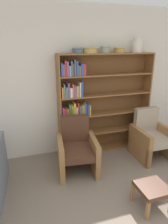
# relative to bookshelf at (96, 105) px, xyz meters

# --- Properties ---
(wall_back) EXTENTS (12.00, 0.06, 2.75)m
(wall_back) POSITION_rel_bookshelf_xyz_m (0.01, 0.18, 0.41)
(wall_back) COLOR silver
(wall_back) RESTS_ON ground
(bookshelf) EXTENTS (1.84, 0.30, 1.92)m
(bookshelf) POSITION_rel_bookshelf_xyz_m (0.00, 0.00, 0.00)
(bookshelf) COLOR brown
(bookshelf) RESTS_ON ground
(bowl_stoneware) EXTENTS (0.22, 0.22, 0.09)m
(bowl_stoneware) POSITION_rel_bookshelf_xyz_m (-0.35, -0.01, 1.01)
(bowl_stoneware) COLOR slate
(bowl_stoneware) RESTS_ON bookshelf
(bowl_brass) EXTENTS (0.29, 0.29, 0.10)m
(bowl_brass) POSITION_rel_bookshelf_xyz_m (-0.15, -0.01, 1.01)
(bowl_brass) COLOR tan
(bowl_brass) RESTS_ON bookshelf
(bowl_cream) EXTENTS (0.19, 0.19, 0.11)m
(bowl_cream) POSITION_rel_bookshelf_xyz_m (0.15, -0.01, 1.02)
(bowl_cream) COLOR gray
(bowl_cream) RESTS_ON bookshelf
(bowl_terracotta) EXTENTS (0.21, 0.21, 0.09)m
(bowl_terracotta) POSITION_rel_bookshelf_xyz_m (0.44, -0.01, 1.01)
(bowl_terracotta) COLOR tan
(bowl_terracotta) RESTS_ON bookshelf
(vase_tall) EXTENTS (0.18, 0.18, 0.28)m
(vase_tall) POSITION_rel_bookshelf_xyz_m (0.80, -0.01, 1.08)
(vase_tall) COLOR silver
(vase_tall) RESTS_ON bookshelf
(armchair_leather) EXTENTS (0.72, 0.76, 0.91)m
(armchair_leather) POSITION_rel_bookshelf_xyz_m (-0.55, -0.55, -0.58)
(armchair_leather) COLOR olive
(armchair_leather) RESTS_ON ground
(armchair_cushioned) EXTENTS (0.64, 0.68, 0.91)m
(armchair_cushioned) POSITION_rel_bookshelf_xyz_m (0.93, -0.55, -0.58)
(armchair_cushioned) COLOR olive
(armchair_cushioned) RESTS_ON ground
(footstool) EXTENTS (0.39, 0.39, 0.33)m
(footstool) POSITION_rel_bookshelf_xyz_m (0.16, -1.68, -0.69)
(footstool) COLOR olive
(footstool) RESTS_ON ground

